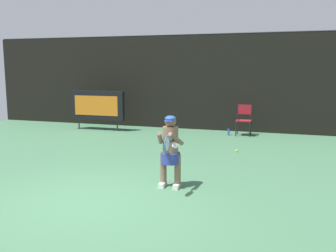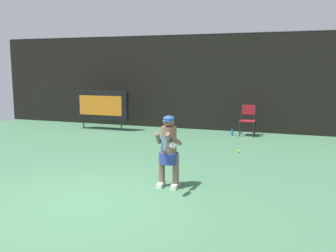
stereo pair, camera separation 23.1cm
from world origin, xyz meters
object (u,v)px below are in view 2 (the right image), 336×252
tennis_player (169,149)px  tennis_ball_spare (239,151)px  scoreboard (102,105)px  tennis_racket (165,144)px  water_bottle (232,132)px  tennis_ball_loose (175,140)px  umpire_chair (248,118)px

tennis_player → tennis_ball_spare: 3.78m
scoreboard → tennis_racket: 8.06m
tennis_ball_spare → water_bottle: bearing=103.5°
tennis_player → tennis_ball_loose: size_ratio=21.46×
tennis_player → tennis_ball_loose: tennis_player is taller
scoreboard → tennis_ball_spare: 6.11m
tennis_player → tennis_ball_spare: size_ratio=21.46×
scoreboard → tennis_racket: scoreboard is taller
water_bottle → tennis_player: bearing=-92.3°
scoreboard → tennis_ball_loose: size_ratio=32.35×
umpire_chair → tennis_ball_loose: size_ratio=15.88×
tennis_racket → tennis_ball_spare: size_ratio=8.85×
scoreboard → tennis_racket: (4.88, -6.42, 0.07)m
tennis_ball_spare → tennis_racket: bearing=-100.0°
water_bottle → tennis_player: (-0.25, -6.17, 0.67)m
scoreboard → water_bottle: (5.00, 0.34, -0.82)m
tennis_player → tennis_ball_spare: (0.87, 3.60, -0.76)m
scoreboard → umpire_chair: size_ratio=2.04×
scoreboard → umpire_chair: (5.50, 0.53, -0.33)m
scoreboard → tennis_ball_spare: scoreboard is taller
water_bottle → tennis_player: tennis_player is taller
umpire_chair → tennis_ball_spare: bearing=-87.7°
scoreboard → tennis_ball_spare: size_ratio=32.35×
water_bottle → tennis_racket: tennis_racket is taller
umpire_chair → water_bottle: umpire_chair is taller
tennis_ball_spare → tennis_player: bearing=-103.5°
tennis_player → tennis_racket: size_ratio=2.42×
umpire_chair → water_bottle: (-0.51, -0.20, -0.50)m
tennis_ball_loose → tennis_player: bearing=-73.3°
water_bottle → tennis_racket: 6.82m
scoreboard → tennis_ball_loose: bearing=-20.9°
tennis_ball_loose → tennis_ball_spare: same height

